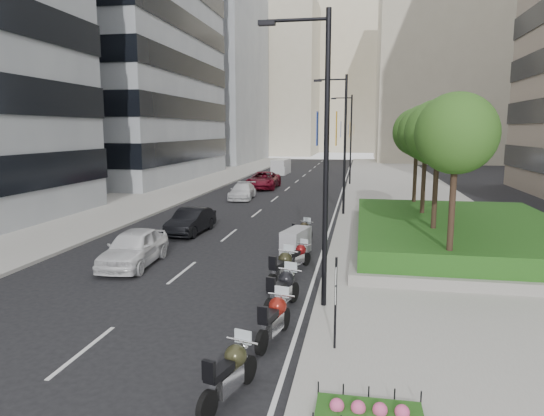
% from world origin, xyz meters
% --- Properties ---
extents(ground, '(160.00, 160.00, 0.00)m').
position_xyz_m(ground, '(0.00, 0.00, 0.00)').
color(ground, black).
rests_on(ground, ground).
extents(sidewalk_right, '(10.00, 100.00, 0.15)m').
position_xyz_m(sidewalk_right, '(9.00, 30.00, 0.07)').
color(sidewalk_right, '#9E9B93').
rests_on(sidewalk_right, ground).
extents(sidewalk_left, '(8.00, 100.00, 0.15)m').
position_xyz_m(sidewalk_left, '(-12.00, 30.00, 0.07)').
color(sidewalk_left, '#9E9B93').
rests_on(sidewalk_left, ground).
extents(lane_edge, '(0.12, 100.00, 0.01)m').
position_xyz_m(lane_edge, '(3.70, 30.00, 0.01)').
color(lane_edge, silver).
rests_on(lane_edge, ground).
extents(lane_centre, '(0.12, 100.00, 0.01)m').
position_xyz_m(lane_centre, '(-1.50, 30.00, 0.01)').
color(lane_centre, silver).
rests_on(lane_centre, ground).
extents(building_grey_far, '(22.00, 26.00, 30.00)m').
position_xyz_m(building_grey_far, '(-24.00, 70.00, 15.00)').
color(building_grey_far, gray).
rests_on(building_grey_far, ground).
extents(building_cream_right, '(28.00, 24.00, 36.00)m').
position_xyz_m(building_cream_right, '(22.00, 80.00, 18.00)').
color(building_cream_right, '#B7AD93').
rests_on(building_cream_right, ground).
extents(building_cream_left, '(26.00, 24.00, 34.00)m').
position_xyz_m(building_cream_left, '(-18.00, 100.00, 17.00)').
color(building_cream_left, '#B7AD93').
rests_on(building_cream_left, ground).
extents(building_cream_centre, '(30.00, 24.00, 38.00)m').
position_xyz_m(building_cream_centre, '(2.00, 120.00, 19.00)').
color(building_cream_centre, '#B7AD93').
rests_on(building_cream_centre, ground).
extents(planter, '(10.00, 14.00, 0.40)m').
position_xyz_m(planter, '(10.00, 10.00, 0.35)').
color(planter, gray).
rests_on(planter, sidewalk_right).
extents(hedge, '(9.40, 13.40, 0.80)m').
position_xyz_m(hedge, '(10.00, 10.00, 0.95)').
color(hedge, '#1F4413').
rests_on(hedge, planter).
extents(flower_bed, '(2.00, 1.00, 0.20)m').
position_xyz_m(flower_bed, '(5.60, -5.00, 0.25)').
color(flower_bed, '#1F4413').
rests_on(flower_bed, sidewalk_right).
extents(tree_0, '(2.80, 2.80, 6.30)m').
position_xyz_m(tree_0, '(8.50, 4.00, 5.42)').
color(tree_0, '#332319').
rests_on(tree_0, planter).
extents(tree_1, '(2.80, 2.80, 6.30)m').
position_xyz_m(tree_1, '(8.50, 8.00, 5.42)').
color(tree_1, '#332319').
rests_on(tree_1, planter).
extents(tree_2, '(2.80, 2.80, 6.30)m').
position_xyz_m(tree_2, '(8.50, 12.00, 5.42)').
color(tree_2, '#332319').
rests_on(tree_2, planter).
extents(tree_3, '(2.80, 2.80, 6.30)m').
position_xyz_m(tree_3, '(8.50, 16.00, 5.42)').
color(tree_3, '#332319').
rests_on(tree_3, planter).
extents(lamp_post_0, '(2.34, 0.45, 9.00)m').
position_xyz_m(lamp_post_0, '(4.14, 1.00, 5.07)').
color(lamp_post_0, black).
rests_on(lamp_post_0, ground).
extents(lamp_post_1, '(2.34, 0.45, 9.00)m').
position_xyz_m(lamp_post_1, '(4.14, 18.00, 5.07)').
color(lamp_post_1, black).
rests_on(lamp_post_1, ground).
extents(lamp_post_2, '(2.34, 0.45, 9.00)m').
position_xyz_m(lamp_post_2, '(4.14, 36.00, 5.07)').
color(lamp_post_2, black).
rests_on(lamp_post_2, ground).
extents(parking_sign, '(0.06, 0.32, 2.50)m').
position_xyz_m(parking_sign, '(4.80, -2.00, 1.46)').
color(parking_sign, black).
rests_on(parking_sign, ground).
extents(motorcycle_0, '(0.88, 2.19, 1.12)m').
position_xyz_m(motorcycle_0, '(2.77, -4.51, 0.60)').
color(motorcycle_0, black).
rests_on(motorcycle_0, ground).
extents(motorcycle_1, '(0.78, 2.26, 1.13)m').
position_xyz_m(motorcycle_1, '(3.18, -1.53, 0.61)').
color(motorcycle_1, black).
rests_on(motorcycle_1, ground).
extents(motorcycle_2, '(0.95, 2.33, 1.19)m').
position_xyz_m(motorcycle_2, '(3.05, 0.72, 0.63)').
color(motorcycle_2, black).
rests_on(motorcycle_2, ground).
extents(motorcycle_3, '(0.91, 2.28, 1.16)m').
position_xyz_m(motorcycle_3, '(2.64, 3.17, 0.62)').
color(motorcycle_3, black).
rests_on(motorcycle_3, ground).
extents(motorcycle_4, '(0.94, 1.86, 0.98)m').
position_xyz_m(motorcycle_4, '(2.95, 5.26, 0.53)').
color(motorcycle_4, black).
rests_on(motorcycle_4, ground).
extents(motorcycle_5, '(1.23, 2.10, 1.19)m').
position_xyz_m(motorcycle_5, '(2.56, 7.44, 0.60)').
color(motorcycle_5, black).
rests_on(motorcycle_5, ground).
extents(motorcycle_6, '(0.99, 2.03, 1.06)m').
position_xyz_m(motorcycle_6, '(2.58, 9.63, 0.57)').
color(motorcycle_6, black).
rests_on(motorcycle_6, ground).
extents(car_a, '(2.07, 4.55, 1.51)m').
position_xyz_m(car_a, '(-3.82, 4.61, 0.76)').
color(car_a, white).
rests_on(car_a, ground).
extents(car_b, '(1.65, 4.21, 1.36)m').
position_xyz_m(car_b, '(-3.65, 11.04, 0.68)').
color(car_b, black).
rests_on(car_b, ground).
extents(car_c, '(2.08, 4.53, 1.28)m').
position_xyz_m(car_c, '(-4.07, 24.45, 0.64)').
color(car_c, white).
rests_on(car_c, ground).
extents(car_d, '(2.71, 5.80, 1.61)m').
position_xyz_m(car_d, '(-3.80, 31.86, 0.80)').
color(car_d, maroon).
rests_on(car_d, ground).
extents(delivery_van, '(1.94, 4.53, 1.87)m').
position_xyz_m(delivery_van, '(-4.65, 47.30, 0.87)').
color(delivery_van, silver).
rests_on(delivery_van, ground).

